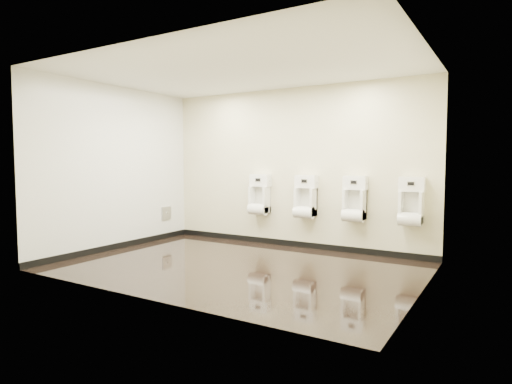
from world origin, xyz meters
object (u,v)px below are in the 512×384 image
urinal_0 (259,198)px  urinal_3 (411,205)px  access_panel (166,213)px  urinal_1 (305,200)px  urinal_2 (354,202)px

urinal_0 → urinal_3: 2.65m
access_panel → urinal_0: size_ratio=0.35×
urinal_3 → urinal_0: bearing=180.0°
urinal_1 → urinal_3: 1.74m
access_panel → urinal_3: urinal_3 is taller
access_panel → urinal_3: size_ratio=0.35×
access_panel → urinal_1: size_ratio=0.35×
urinal_0 → urinal_2: bearing=0.0°
access_panel → urinal_2: (3.66, 0.42, 0.35)m
urinal_1 → urinal_3: bearing=0.0°
urinal_1 → urinal_2: size_ratio=1.00×
urinal_3 → urinal_2: bearing=180.0°
urinal_1 → urinal_3: size_ratio=1.00×
urinal_2 → urinal_1: bearing=180.0°
urinal_0 → urinal_3: (2.65, 0.00, 0.00)m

